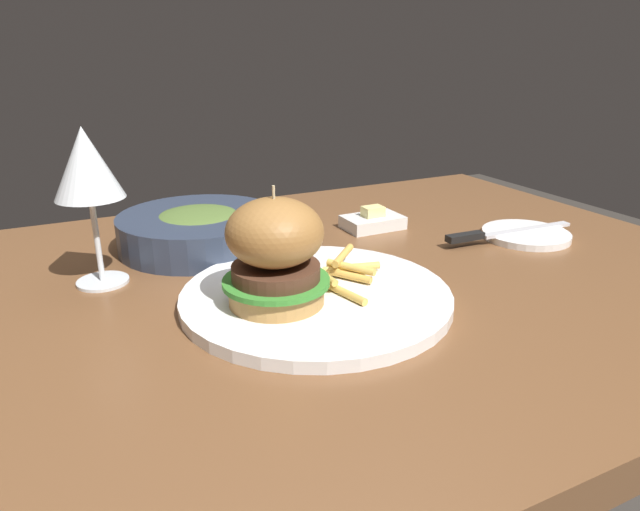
{
  "coord_description": "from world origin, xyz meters",
  "views": [
    {
      "loc": [
        -0.28,
        -0.6,
        1.02
      ],
      "look_at": [
        -0.0,
        -0.03,
        0.78
      ],
      "focal_mm": 32.0,
      "sensor_mm": 36.0,
      "label": 1
    }
  ],
  "objects": [
    {
      "name": "main_plate",
      "position": [
        -0.02,
        -0.06,
        0.75
      ],
      "size": [
        0.31,
        0.31,
        0.01
      ],
      "primitive_type": "cylinder",
      "color": "white",
      "rests_on": "dining_table"
    },
    {
      "name": "bread_plate",
      "position": [
        0.37,
        0.0,
        0.74
      ],
      "size": [
        0.13,
        0.13,
        0.01
      ],
      "primitive_type": "cylinder",
      "color": "white",
      "rests_on": "dining_table"
    },
    {
      "name": "table_knife",
      "position": [
        0.32,
        0.01,
        0.75
      ],
      "size": [
        0.22,
        0.03,
        0.01
      ],
      "color": "silver",
      "rests_on": "bread_plate"
    },
    {
      "name": "butter_dish",
      "position": [
        0.18,
        0.15,
        0.75
      ],
      "size": [
        0.09,
        0.06,
        0.04
      ],
      "color": "white",
      "rests_on": "dining_table"
    },
    {
      "name": "fries_pile",
      "position": [
        0.02,
        -0.05,
        0.76
      ],
      "size": [
        0.09,
        0.13,
        0.02
      ],
      "color": "#E0B251",
      "rests_on": "main_plate"
    },
    {
      "name": "burger_sandwich",
      "position": [
        -0.07,
        -0.07,
        0.81
      ],
      "size": [
        0.12,
        0.12,
        0.13
      ],
      "color": "#B78447",
      "rests_on": "main_plate"
    },
    {
      "name": "wine_glass",
      "position": [
        -0.23,
        0.1,
        0.89
      ],
      "size": [
        0.08,
        0.08,
        0.19
      ],
      "color": "silver",
      "rests_on": "dining_table"
    },
    {
      "name": "soup_bowl",
      "position": [
        -0.09,
        0.18,
        0.77
      ],
      "size": [
        0.23,
        0.23,
        0.06
      ],
      "color": "#2D384C",
      "rests_on": "dining_table"
    },
    {
      "name": "dining_table",
      "position": [
        0.0,
        0.0,
        0.64
      ],
      "size": [
        1.16,
        0.81,
        0.74
      ],
      "color": "brown",
      "rests_on": "ground"
    }
  ]
}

